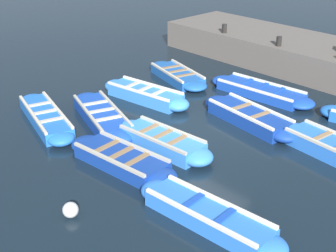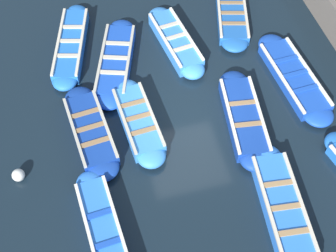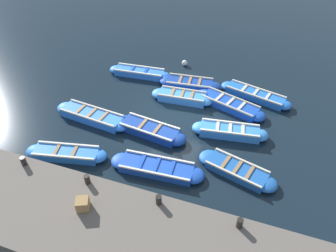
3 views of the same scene
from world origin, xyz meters
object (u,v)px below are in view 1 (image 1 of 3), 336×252
object	(u,v)px
boat_stern_in	(208,216)
boat_far_corner	(249,117)
boat_drifting	(45,117)
bollard_north	(224,28)
buoy_orange_near	(71,210)
boat_near_quay	(177,75)
boat_outer_left	(121,160)
boat_broadside	(145,95)
boat_mid_row	(260,91)
boat_end_of_row	(102,116)
boat_tucked	(162,141)
bollard_mid_north	(279,41)

from	to	relation	value
boat_stern_in	boat_far_corner	world-z (taller)	boat_far_corner
boat_drifting	bollard_north	xyz separation A→B (m)	(-8.57, -0.50, 1.09)
boat_far_corner	buoy_orange_near	size ratio (longest dim) A/B	10.75
boat_near_quay	boat_stern_in	size ratio (longest dim) A/B	0.96
boat_outer_left	boat_stern_in	xyz separation A→B (m)	(0.15, 3.02, 0.00)
boat_drifting	boat_broadside	bearing A→B (deg)	167.92
boat_drifting	boat_mid_row	bearing A→B (deg)	154.39
bollard_north	boat_end_of_row	bearing A→B (deg)	12.21
boat_near_quay	boat_end_of_row	distance (m)	4.33
boat_broadside	boat_tucked	bearing A→B (deg)	56.84
boat_far_corner	bollard_mid_north	bearing A→B (deg)	-154.49
bollard_north	bollard_mid_north	distance (m)	2.63
boat_stern_in	boat_end_of_row	distance (m)	5.59
boat_stern_in	boat_drifting	bearing A→B (deg)	-90.59
boat_near_quay	boat_drifting	world-z (taller)	boat_drifting
bollard_mid_north	boat_broadside	bearing A→B (deg)	-15.04
boat_tucked	bollard_mid_north	world-z (taller)	bollard_mid_north
boat_broadside	boat_mid_row	bearing A→B (deg)	142.76
boat_tucked	bollard_north	world-z (taller)	bollard_north
bollard_north	bollard_mid_north	bearing A→B (deg)	90.00
boat_mid_row	boat_broadside	xyz separation A→B (m)	(3.09, -2.35, 0.05)
boat_end_of_row	boat_broadside	bearing A→B (deg)	-169.25
boat_drifting	boat_end_of_row	size ratio (longest dim) A/B	1.00
bollard_mid_north	boat_far_corner	bearing A→B (deg)	25.51
boat_mid_row	boat_tucked	distance (m)	4.95
boat_tucked	bollard_mid_north	xyz separation A→B (m)	(-7.14, -1.39, 1.07)
boat_tucked	boat_drifting	world-z (taller)	boat_tucked
boat_mid_row	boat_stern_in	distance (m)	7.31
boat_tucked	boat_stern_in	size ratio (longest dim) A/B	0.91
boat_mid_row	boat_near_quay	distance (m)	3.20
boat_stern_in	bollard_mid_north	size ratio (longest dim) A/B	10.28
boat_near_quay	bollard_north	xyz separation A→B (m)	(-3.14, -0.49, 1.11)
boat_tucked	bollard_mid_north	bearing A→B (deg)	-169.00
boat_outer_left	boat_near_quay	bearing A→B (deg)	-146.75
boat_broadside	boat_far_corner	world-z (taller)	boat_broadside
boat_stern_in	boat_broadside	bearing A→B (deg)	-119.85
boat_broadside	boat_far_corner	xyz separation A→B (m)	(-1.08, 3.44, -0.01)
boat_drifting	buoy_orange_near	world-z (taller)	boat_drifting
boat_broadside	bollard_north	size ratio (longest dim) A/B	9.97
boat_outer_left	boat_mid_row	bearing A→B (deg)	-175.91
buoy_orange_near	bollard_mid_north	bearing A→B (deg)	-167.77
boat_tucked	boat_far_corner	xyz separation A→B (m)	(-2.92, 0.63, -0.00)
boat_tucked	boat_mid_row	bearing A→B (deg)	-174.65
boat_drifting	boat_end_of_row	distance (m)	1.65
boat_stern_in	buoy_orange_near	size ratio (longest dim) A/B	10.67
boat_near_quay	bollard_north	bearing A→B (deg)	-171.12
boat_near_quay	boat_mid_row	bearing A→B (deg)	106.85
boat_mid_row	boat_drifting	xyz separation A→B (m)	(6.36, -3.05, 0.02)
boat_near_quay	boat_end_of_row	bearing A→B (deg)	14.64
boat_far_corner	boat_tucked	bearing A→B (deg)	-12.09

